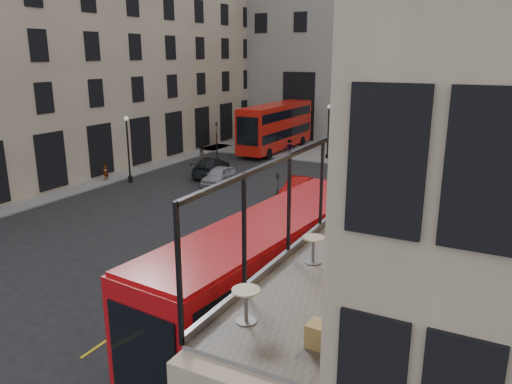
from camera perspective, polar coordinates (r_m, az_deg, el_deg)
The scene contains 31 objects.
ground at distance 18.62m, azimuth -11.46°, elevation -17.47°, with size 140.00×140.00×0.00m, color black.
host_building_main at distance 12.08m, azimuth 25.94°, elevation 3.19°, with size 7.26×11.40×15.10m.
host_frontage at distance 14.68m, azimuth 9.10°, elevation -16.75°, with size 3.00×11.00×4.50m, color tan.
cafe_floor at distance 13.60m, azimuth 9.51°, elevation -8.52°, with size 3.00×10.00×0.10m, color slate.
building_left at distance 49.00m, azimuth -22.54°, elevation 15.98°, with size 14.60×50.60×22.00m.
gateway at distance 61.77m, azimuth 13.95°, elevation 14.49°, with size 35.00×10.60×18.00m.
pavement_far at distance 53.39m, azimuth 9.61°, elevation 4.54°, with size 40.00×12.00×0.12m, color slate.
pavement_left at distance 41.34m, azimuth -24.89°, elevation 0.08°, with size 8.00×48.00×0.12m, color slate.
traffic_light_near at distance 27.46m, azimuth 2.47°, elevation -0.59°, with size 0.16×0.20×3.80m.
traffic_light_far at distance 47.80m, azimuth -4.52°, elevation 6.31°, with size 0.16×0.20×3.80m.
street_lamp_a at distance 41.14m, azimuth -14.36°, elevation 4.33°, with size 0.36×0.36×5.33m.
street_lamp_b at distance 49.25m, azimuth 8.24°, elevation 6.44°, with size 0.36×0.36×5.33m.
bus_near at distance 17.37m, azimuth 1.59°, elevation -9.60°, with size 3.78×12.10×4.75m.
bus_far at distance 53.19m, azimuth 2.31°, elevation 7.67°, with size 2.99×12.42×4.94m.
car_a at distance 39.77m, azimuth -4.31°, elevation 1.89°, with size 1.63×4.06×1.38m, color #96989D.
car_b at distance 36.19m, azimuth 4.81°, elevation 0.51°, with size 1.47×4.22×1.39m, color #AD0C0A.
car_c at distance 42.74m, azimuth -5.19°, elevation 2.94°, with size 2.17×5.33×1.55m, color black.
bicycle at distance 29.65m, azimuth -1.38°, elevation -3.45°, with size 0.53×1.52×0.80m, color gray.
cyclist at distance 28.00m, azimuth 3.34°, elevation -3.40°, with size 0.71×0.46×1.94m, color #D6E718.
pedestrian_a at distance 47.45m, azimuth -6.18°, elevation 4.21°, with size 0.78×0.61×1.60m, color gray.
pedestrian_b at distance 51.60m, azimuth 3.85°, elevation 5.14°, with size 0.99×0.57×1.54m, color gray.
pedestrian_c at distance 50.35m, azimuth 11.81°, elevation 4.71°, with size 1.03×0.43×1.75m, color gray.
pedestrian_d at distance 47.59m, azimuth 22.72°, elevation 3.30°, with size 0.93×0.60×1.90m, color gray.
pedestrian_e at distance 42.35m, azimuth -16.83°, elevation 2.23°, with size 0.57×0.38×1.57m, color gray.
cafe_table_near at distance 10.60m, azimuth -1.14°, elevation -12.29°, with size 0.60×0.60×0.75m.
cafe_table_mid at distance 13.49m, azimuth 6.57°, elevation -6.12°, with size 0.59×0.59×0.74m.
cafe_table_far at distance 17.02m, azimuth 11.49°, elevation -1.43°, with size 0.69×0.69×0.86m.
cafe_chair_a at distance 10.01m, azimuth 7.31°, elevation -15.72°, with size 0.46×0.46×0.89m.
cafe_chair_b at distance 13.63m, azimuth 14.88°, elevation -7.43°, with size 0.44×0.44×0.82m.
cafe_chair_c at distance 13.27m, azimuth 12.57°, elevation -7.78°, with size 0.53×0.53×0.91m.
cafe_chair_d at distance 16.33m, azimuth 17.27°, elevation -3.74°, with size 0.49×0.49×0.83m.
Camera 1 is at (10.24, -11.87, 10.05)m, focal length 35.00 mm.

